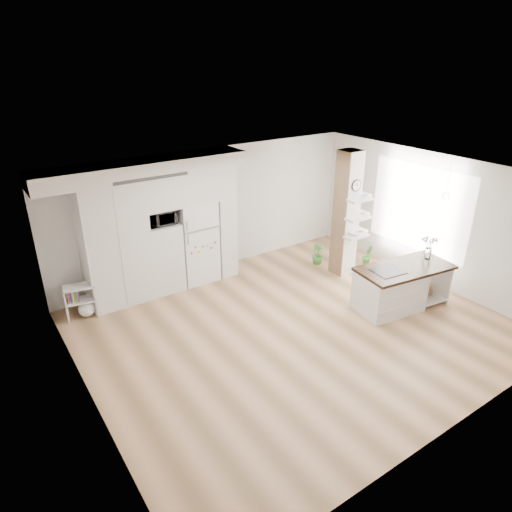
{
  "coord_description": "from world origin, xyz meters",
  "views": [
    {
      "loc": [
        -4.42,
        -5.3,
        4.51
      ],
      "look_at": [
        -0.21,
        0.9,
        1.12
      ],
      "focal_mm": 32.0,
      "sensor_mm": 36.0,
      "label": 1
    }
  ],
  "objects_px": {
    "refrigerator": "(196,241)",
    "bookshelf": "(83,303)",
    "floor_plant_a": "(367,256)",
    "kitchen_island": "(394,287)"
  },
  "relations": [
    {
      "from": "floor_plant_a",
      "to": "bookshelf",
      "type": "bearing_deg",
      "value": 167.04
    },
    {
      "from": "kitchen_island",
      "to": "floor_plant_a",
      "type": "distance_m",
      "value": 1.91
    },
    {
      "from": "kitchen_island",
      "to": "bookshelf",
      "type": "distance_m",
      "value": 5.8
    },
    {
      "from": "refrigerator",
      "to": "floor_plant_a",
      "type": "xyz_separation_m",
      "value": [
        3.52,
        -1.56,
        -0.64
      ]
    },
    {
      "from": "refrigerator",
      "to": "bookshelf",
      "type": "distance_m",
      "value": 2.53
    },
    {
      "from": "bookshelf",
      "to": "floor_plant_a",
      "type": "bearing_deg",
      "value": -1.64
    },
    {
      "from": "refrigerator",
      "to": "kitchen_island",
      "type": "relative_size",
      "value": 0.91
    },
    {
      "from": "bookshelf",
      "to": "floor_plant_a",
      "type": "distance_m",
      "value": 6.13
    },
    {
      "from": "kitchen_island",
      "to": "floor_plant_a",
      "type": "height_order",
      "value": "kitchen_island"
    },
    {
      "from": "kitchen_island",
      "to": "bookshelf",
      "type": "height_order",
      "value": "kitchen_island"
    }
  ]
}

